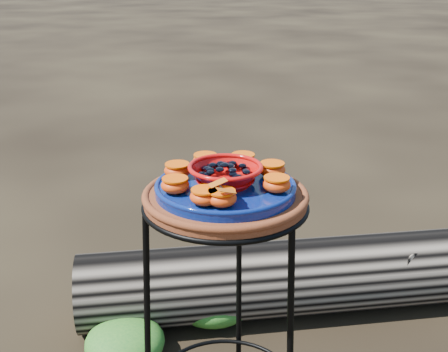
% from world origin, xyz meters
% --- Properties ---
extents(plant_stand, '(0.44, 0.44, 0.70)m').
position_xyz_m(plant_stand, '(0.00, 0.00, 0.35)').
color(plant_stand, black).
rests_on(plant_stand, ground).
extents(terracotta_saucer, '(0.39, 0.39, 0.03)m').
position_xyz_m(terracotta_saucer, '(0.00, 0.00, 0.72)').
color(terracotta_saucer, '#50210B').
rests_on(terracotta_saucer, plant_stand).
extents(cobalt_plate, '(0.34, 0.34, 0.02)m').
position_xyz_m(cobalt_plate, '(0.00, 0.00, 0.74)').
color(cobalt_plate, '#060E51').
rests_on(cobalt_plate, terracotta_saucer).
extents(red_bowl, '(0.17, 0.17, 0.05)m').
position_xyz_m(red_bowl, '(0.00, 0.00, 0.78)').
color(red_bowl, '#C10B09').
rests_on(red_bowl, cobalt_plate).
extents(glass_gems, '(0.13, 0.13, 0.02)m').
position_xyz_m(glass_gems, '(0.00, 0.00, 0.81)').
color(glass_gems, black).
rests_on(glass_gems, red_bowl).
extents(orange_half_0, '(0.07, 0.07, 0.04)m').
position_xyz_m(orange_half_0, '(0.02, -0.12, 0.77)').
color(orange_half_0, red).
rests_on(orange_half_0, cobalt_plate).
extents(orange_half_1, '(0.07, 0.07, 0.04)m').
position_xyz_m(orange_half_1, '(0.12, -0.02, 0.77)').
color(orange_half_1, red).
rests_on(orange_half_1, cobalt_plate).
extents(orange_half_2, '(0.07, 0.07, 0.04)m').
position_xyz_m(orange_half_2, '(0.10, 0.07, 0.77)').
color(orange_half_2, red).
rests_on(orange_half_2, cobalt_plate).
extents(orange_half_3, '(0.07, 0.07, 0.04)m').
position_xyz_m(orange_half_3, '(0.02, 0.12, 0.77)').
color(orange_half_3, red).
rests_on(orange_half_3, cobalt_plate).
extents(orange_half_4, '(0.07, 0.07, 0.04)m').
position_xyz_m(orange_half_4, '(-0.07, 0.10, 0.77)').
color(orange_half_4, red).
rests_on(orange_half_4, cobalt_plate).
extents(orange_half_5, '(0.07, 0.07, 0.04)m').
position_xyz_m(orange_half_5, '(-0.12, 0.02, 0.77)').
color(orange_half_5, red).
rests_on(orange_half_5, cobalt_plate).
extents(orange_half_6, '(0.07, 0.07, 0.04)m').
position_xyz_m(orange_half_6, '(-0.10, -0.07, 0.77)').
color(orange_half_6, red).
rests_on(orange_half_6, cobalt_plate).
extents(orange_half_7, '(0.07, 0.07, 0.04)m').
position_xyz_m(orange_half_7, '(-0.02, -0.12, 0.77)').
color(orange_half_7, red).
rests_on(orange_half_7, cobalt_plate).
extents(butterfly, '(0.10, 0.09, 0.02)m').
position_xyz_m(butterfly, '(0.02, -0.12, 0.80)').
color(butterfly, '#C0520D').
rests_on(butterfly, orange_half_0).
extents(driftwood_log, '(1.57, 0.89, 0.28)m').
position_xyz_m(driftwood_log, '(0.11, 0.62, 0.14)').
color(driftwood_log, black).
rests_on(driftwood_log, ground).
extents(foliage_left, '(0.27, 0.27, 0.13)m').
position_xyz_m(foliage_left, '(-0.39, 0.24, 0.07)').
color(foliage_left, '#1C5C1D').
rests_on(foliage_left, ground).
extents(foliage_back, '(0.30, 0.30, 0.15)m').
position_xyz_m(foliage_back, '(-0.15, 0.53, 0.08)').
color(foliage_back, '#1C5C1D').
rests_on(foliage_back, ground).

